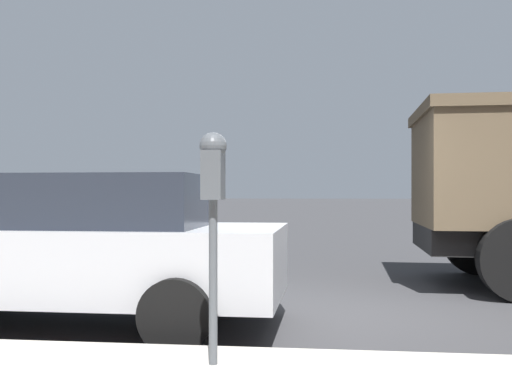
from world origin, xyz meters
TOP-DOWN VIEW (x-y plane):
  - ground_plane at (0.00, 0.00)m, footprint 220.00×220.00m
  - parking_meter at (-2.69, 0.60)m, footprint 0.21×0.19m
  - car_silver at (-0.95, 2.37)m, footprint 2.00×4.34m

SIDE VIEW (x-z plane):
  - ground_plane at x=0.00m, z-range 0.00..0.00m
  - car_silver at x=-0.95m, z-range 0.04..1.58m
  - parking_meter at x=-2.69m, z-range 0.60..2.21m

